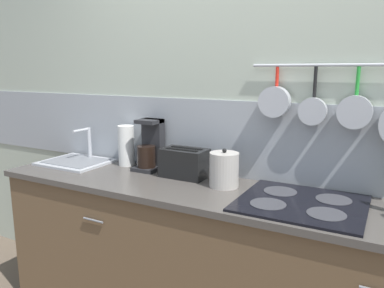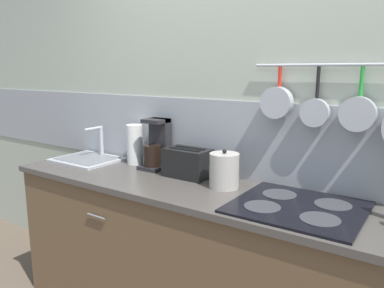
# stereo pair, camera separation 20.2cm
# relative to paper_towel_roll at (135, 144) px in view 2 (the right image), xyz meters

# --- Properties ---
(wall_back) EXTENTS (7.20, 0.16, 2.60)m
(wall_back) POSITION_rel_paper_towel_roll_xyz_m (0.86, 0.12, 0.23)
(wall_back) COLOR #B2BCA8
(wall_back) RESTS_ON ground_plane
(cabinet_base) EXTENTS (2.88, 0.55, 0.87)m
(cabinet_base) POSITION_rel_paper_towel_roll_xyz_m (0.85, -0.21, -0.61)
(cabinet_base) COLOR brown
(cabinet_base) RESTS_ON ground_plane
(countertop) EXTENTS (2.92, 0.57, 0.03)m
(countertop) POSITION_rel_paper_towel_roll_xyz_m (0.85, -0.21, -0.15)
(countertop) COLOR #4C4742
(countertop) RESTS_ON cabinet_base
(sink_basin) EXTENTS (0.44, 0.37, 0.23)m
(sink_basin) POSITION_rel_paper_towel_roll_xyz_m (-0.34, -0.12, -0.12)
(sink_basin) COLOR #B7BABF
(sink_basin) RESTS_ON countertop
(paper_towel_roll) EXTENTS (0.11, 0.11, 0.27)m
(paper_towel_roll) POSITION_rel_paper_towel_roll_xyz_m (0.00, 0.00, 0.00)
(paper_towel_roll) COLOR white
(paper_towel_roll) RESTS_ON countertop
(coffee_maker) EXTENTS (0.16, 0.18, 0.33)m
(coffee_maker) POSITION_rel_paper_towel_roll_xyz_m (0.20, -0.01, -0.00)
(coffee_maker) COLOR #262628
(coffee_maker) RESTS_ON countertop
(toaster) EXTENTS (0.29, 0.17, 0.18)m
(toaster) POSITION_rel_paper_towel_roll_xyz_m (0.48, -0.06, -0.05)
(toaster) COLOR black
(toaster) RESTS_ON countertop
(kettle) EXTENTS (0.16, 0.16, 0.21)m
(kettle) POSITION_rel_paper_towel_roll_xyz_m (0.77, -0.12, -0.04)
(kettle) COLOR beige
(kettle) RESTS_ON countertop
(cooktop) EXTENTS (0.58, 0.53, 0.01)m
(cooktop) POSITION_rel_paper_towel_roll_xyz_m (1.21, -0.20, -0.13)
(cooktop) COLOR black
(cooktop) RESTS_ON countertop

